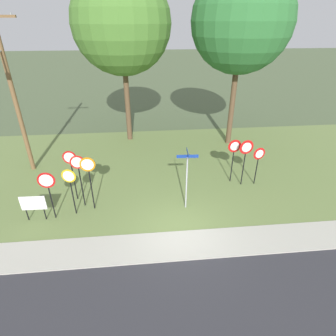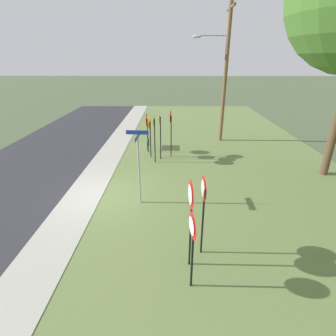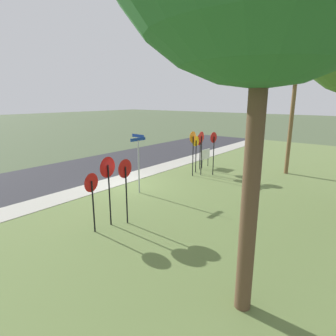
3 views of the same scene
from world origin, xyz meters
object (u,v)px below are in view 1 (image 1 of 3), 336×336
Objects in this scene: utility_pole at (10,86)px; notice_board at (33,204)px; yield_sign_near_left at (259,158)px; oak_tree_right at (242,21)px; stop_sign_near_right at (79,171)px; stop_sign_far_left at (70,183)px; yield_sign_near_right at (246,152)px; yield_sign_far_left at (234,151)px; stop_sign_far_center at (71,166)px; oak_tree_left at (122,24)px; stop_sign_near_left at (48,186)px; street_name_post at (187,175)px; stop_sign_far_right at (89,173)px.

notice_board is (1.76, -4.79, -4.11)m from utility_pole.
yield_sign_near_left is 0.20× the size of oak_tree_right.
stop_sign_near_right is 1.15× the size of stop_sign_far_left.
yield_sign_near_right is (-0.74, 0.00, 0.37)m from yield_sign_near_left.
stop_sign_near_right is 0.71m from stop_sign_far_left.
yield_sign_near_left is 0.87× the size of yield_sign_far_left.
stop_sign_far_center is 0.24× the size of oak_tree_right.
stop_sign_far_left is 0.22× the size of oak_tree_left.
oak_tree_left is at bearing 168.80° from oak_tree_right.
stop_sign_near_left is 1.01× the size of stop_sign_far_left.
stop_sign_near_right is at bearing -178.75° from yield_sign_near_right.
stop_sign_far_left is (0.87, 0.24, -0.05)m from stop_sign_near_left.
stop_sign_near_left is 0.89× the size of stop_sign_far_center.
stop_sign_near_left is at bearing -169.39° from yield_sign_far_left.
stop_sign_far_left reaches higher than yield_sign_near_left.
oak_tree_right is at bearing 73.97° from yield_sign_near_right.
yield_sign_near_right is 0.88× the size of street_name_post.
stop_sign_far_center is at bearing -177.74° from yield_sign_far_left.
yield_sign_far_left reaches higher than yield_sign_near_left.
stop_sign_near_left is at bearing 3.39° from notice_board.
yield_sign_far_left is 8.15m from oak_tree_right.
yield_sign_far_left is at bearing 24.33° from stop_sign_far_left.
notice_board is (-1.65, -0.27, -0.85)m from stop_sign_far_left.
yield_sign_near_right is (7.70, 1.41, -0.01)m from stop_sign_far_right.
oak_tree_right is (12.88, 2.91, 2.91)m from utility_pole.
stop_sign_near_right is 0.58m from stop_sign_far_right.
oak_tree_left is at bearing 85.28° from stop_sign_far_left.
yield_sign_near_left is at bearing 11.68° from notice_board.
oak_tree_right is (9.46, 7.44, 6.16)m from stop_sign_far_left.
yield_sign_near_right is at bearing -41.82° from yield_sign_far_left.
notice_board is at bearing -131.02° from stop_sign_far_center.
utility_pole is at bearing 116.48° from stop_sign_near_left.
stop_sign_near_right is at bearing 177.15° from yield_sign_near_left.
stop_sign_far_left is at bearing -175.15° from yield_sign_near_right.
street_name_post is (-2.85, -2.09, -0.10)m from yield_sign_far_left.
street_name_post is at bearing 0.56° from stop_sign_near_left.
stop_sign_near_left is 0.22× the size of oak_tree_right.
notice_board is (-0.78, -0.03, -0.90)m from stop_sign_near_left.
stop_sign_far_right is (0.80, 0.30, 0.29)m from stop_sign_far_left.
notice_board is (-1.49, -1.45, -1.08)m from stop_sign_far_center.
stop_sign_far_right is at bearing -45.03° from utility_pole.
yield_sign_near_left is 4.43m from street_name_post.
stop_sign_near_right is at bearing -143.21° from oak_tree_right.
yield_sign_near_right is 8.27m from oak_tree_right.
notice_board is at bearing -175.50° from yield_sign_near_right.
yield_sign_near_right is at bearing 8.54° from stop_sign_far_right.
street_name_post reaches higher than yield_sign_far_left.
yield_sign_far_left is (8.17, 0.91, -0.05)m from stop_sign_far_center.
yield_sign_far_left is at bearing 15.11° from notice_board.
oak_tree_left is at bearing 126.14° from yield_sign_far_left.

